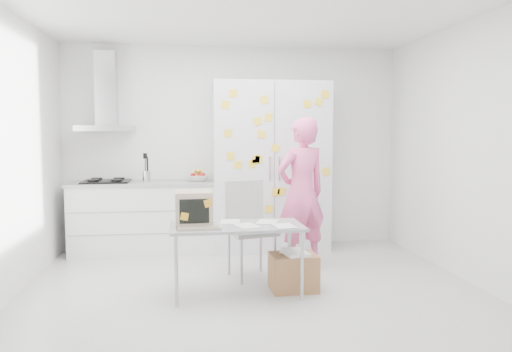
{
  "coord_description": "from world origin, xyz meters",
  "views": [
    {
      "loc": [
        -0.62,
        -4.79,
        1.55
      ],
      "look_at": [
        0.13,
        0.67,
        1.07
      ],
      "focal_mm": 35.0,
      "sensor_mm": 36.0,
      "label": 1
    }
  ],
  "objects": [
    {
      "name": "floor",
      "position": [
        0.0,
        0.0,
        -0.01
      ],
      "size": [
        4.5,
        4.0,
        0.02
      ],
      "primitive_type": "cube",
      "color": "silver",
      "rests_on": "ground"
    },
    {
      "name": "walls",
      "position": [
        0.0,
        0.72,
        1.35
      ],
      "size": [
        4.52,
        4.01,
        2.7
      ],
      "color": "white",
      "rests_on": "ground"
    },
    {
      "name": "ceiling",
      "position": [
        0.0,
        0.0,
        2.7
      ],
      "size": [
        4.5,
        4.0,
        0.02
      ],
      "primitive_type": "cube",
      "color": "white",
      "rests_on": "walls"
    },
    {
      "name": "counter_run",
      "position": [
        -1.2,
        1.7,
        0.47
      ],
      "size": [
        1.84,
        0.63,
        1.28
      ],
      "color": "white",
      "rests_on": "ground"
    },
    {
      "name": "range_hood",
      "position": [
        -1.65,
        1.84,
        1.96
      ],
      "size": [
        0.7,
        0.48,
        1.01
      ],
      "color": "silver",
      "rests_on": "walls"
    },
    {
      "name": "tall_cabinet",
      "position": [
        0.45,
        1.67,
        1.1
      ],
      "size": [
        1.5,
        0.68,
        2.2
      ],
      "color": "silver",
      "rests_on": "ground"
    },
    {
      "name": "person",
      "position": [
        0.66,
        0.75,
        0.86
      ],
      "size": [
        0.73,
        0.61,
        1.72
      ],
      "primitive_type": "imported",
      "rotation": [
        0.0,
        0.0,
        3.5
      ],
      "color": "pink",
      "rests_on": "ground"
    },
    {
      "name": "desk",
      "position": [
        -0.43,
        -0.12,
        0.76
      ],
      "size": [
        1.27,
        0.66,
        1.0
      ],
      "rotation": [
        0.0,
        0.0,
        0.02
      ],
      "color": "#92989B",
      "rests_on": "ground"
    },
    {
      "name": "chair",
      "position": [
        0.02,
        0.46,
        0.58
      ],
      "size": [
        0.57,
        0.57,
        1.03
      ],
      "rotation": [
        0.0,
        0.0,
        0.26
      ],
      "color": "#A6A6A4",
      "rests_on": "ground"
    },
    {
      "name": "cardboard_box",
      "position": [
        0.4,
        -0.08,
        0.19
      ],
      "size": [
        0.46,
        0.37,
        0.39
      ],
      "rotation": [
        0.0,
        0.0,
        0.03
      ],
      "color": "#A67348",
      "rests_on": "ground"
    }
  ]
}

